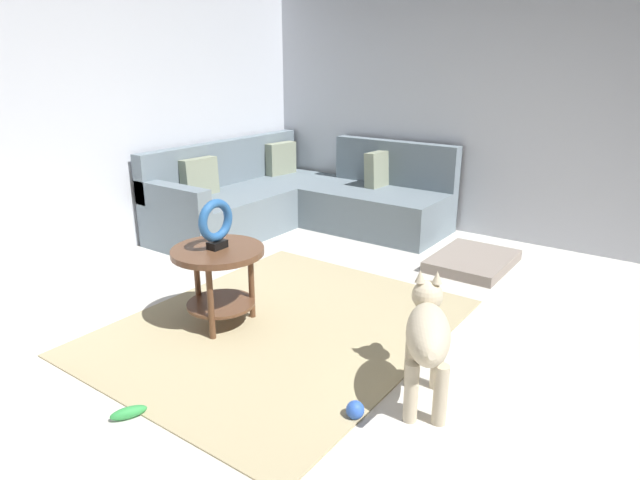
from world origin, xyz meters
The scene contains 11 objects.
ground_plane centered at (0.00, 0.00, -0.05)m, with size 6.00×6.00×0.10m, color silver.
wall_back centered at (0.00, 2.94, 1.35)m, with size 6.00×0.12×2.70m, color silver.
wall_right centered at (2.94, 0.00, 1.35)m, with size 0.12×6.00×2.70m, color silver.
area_rug centered at (0.15, 0.70, 0.01)m, with size 2.30×1.90×0.01m, color tan.
sectional_couch centered at (1.99, 2.01, 0.29)m, with size 2.20×2.25×0.88m.
side_table centered at (-0.05, 1.06, 0.42)m, with size 0.60×0.60×0.54m.
torus_sculpture centered at (-0.05, 1.06, 0.71)m, with size 0.28×0.08×0.33m.
dog_bed_mat centered at (1.98, 0.08, 0.04)m, with size 0.80×0.60×0.09m, color gray.
dog centered at (-0.03, -0.42, 0.38)m, with size 0.78×0.44×0.63m.
dog_toy_ball centered at (-0.39, -0.21, 0.05)m, with size 0.09×0.09×0.09m, color blue.
dog_toy_bone centered at (-1.04, 0.70, 0.03)m, with size 0.18×0.06×0.06m, color green.
Camera 1 is at (-2.36, -1.41, 1.71)m, focal length 30.71 mm.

